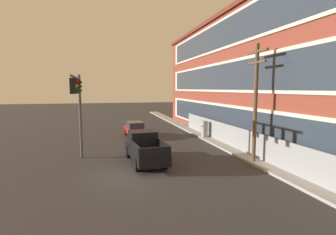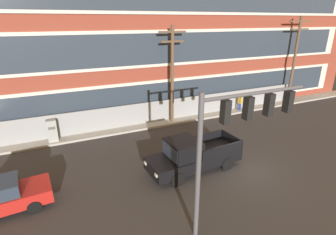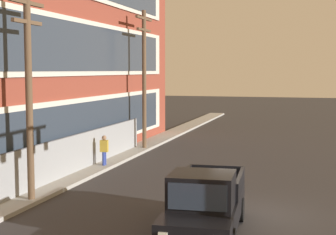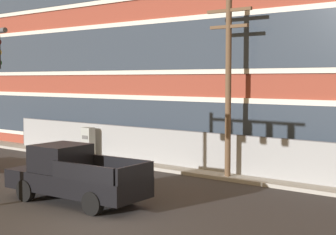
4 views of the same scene
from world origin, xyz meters
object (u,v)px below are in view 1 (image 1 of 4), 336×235
Objects in this scene: traffic_signal_mast at (78,97)px; electrical_cabinet at (204,130)px; sedan_red at (135,129)px; utility_pole_near_corner at (256,99)px; pickup_truck_black at (145,148)px.

traffic_signal_mast is 13.82m from electrical_cabinet.
electrical_cabinet reaches higher than sedan_red.
utility_pole_near_corner reaches higher than traffic_signal_mast.
pickup_truck_black is 3.24× the size of electrical_cabinet.
traffic_signal_mast is at bearing -103.40° from utility_pole_near_corner.
pickup_truck_black is 8.17m from utility_pole_near_corner.
pickup_truck_black is at bearing -106.27° from utility_pole_near_corner.
pickup_truck_black is (0.65, 4.33, -3.53)m from traffic_signal_mast.
traffic_signal_mast is at bearing -27.79° from sedan_red.
utility_pole_near_corner reaches higher than pickup_truck_black.
sedan_red is 14.08m from utility_pole_near_corner.
utility_pole_near_corner is 9.95m from electrical_cabinet.
traffic_signal_mast reaches higher than electrical_cabinet.
pickup_truck_black is 9.83m from sedan_red.
pickup_truck_black is 0.72× the size of utility_pole_near_corner.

